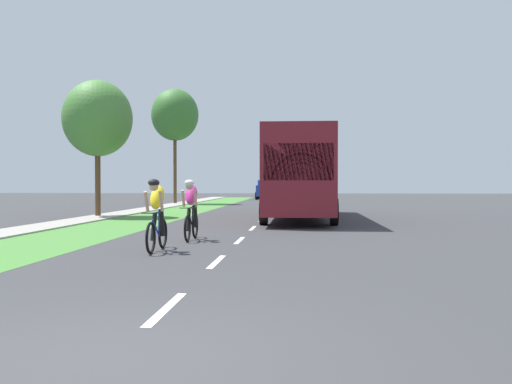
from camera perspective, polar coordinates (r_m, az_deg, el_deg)
The scene contains 12 objects.
ground_plane at distance 24.65m, azimuth 0.85°, elevation -2.58°, with size 120.00×120.00×0.00m, color #38383A.
grass_verge at distance 25.42m, azimuth -10.12°, elevation -2.48°, with size 2.96×70.00×0.01m, color #478438.
sidewalk_concrete at distance 26.08m, azimuth -14.90°, elevation -2.41°, with size 1.53×70.00×0.10m, color #9E998E.
lane_markings_center at distance 28.63m, azimuth 1.37°, elevation -2.09°, with size 0.12×53.80×0.01m.
cyclist_lead at distance 12.49m, azimuth -10.01°, elevation -2.22°, with size 0.42×1.72×1.58m.
cyclist_trailing at distance 14.85m, azimuth -6.58°, elevation -1.73°, with size 0.42×1.72×1.58m.
bus_maroon at distance 23.88m, azimuth 4.38°, elevation 2.06°, with size 2.78×11.60×3.48m.
pickup_white at distance 42.89m, azimuth 4.13°, elevation -0.01°, with size 2.22×5.10×1.64m.
suv_blue at distance 53.14m, azimuth 1.21°, elevation 0.29°, with size 2.15×4.70×1.79m.
sedan_black at distance 62.04m, azimuth 1.54°, elevation 0.21°, with size 1.98×4.30×1.52m.
street_tree_near at distance 26.20m, azimuth -15.72°, elevation 7.14°, with size 3.07×3.07×6.07m.
street_tree_far at distance 41.84m, azimuth -8.20°, elevation 7.69°, with size 3.43×3.43×8.37m.
Camera 1 is at (1.59, -4.55, 1.48)m, focal length 39.59 mm.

